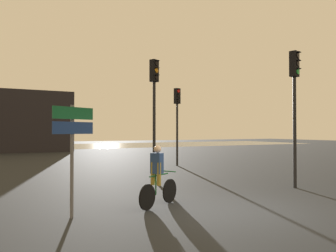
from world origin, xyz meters
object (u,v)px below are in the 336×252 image
(traffic_light_near_right, at_px, (295,93))
(direction_sign_post, at_px, (73,140))
(cyclist, at_px, (158,176))
(traffic_light_center, at_px, (154,97))
(traffic_light_far_right, at_px, (177,112))

(traffic_light_near_right, relative_size, direction_sign_post, 1.86)
(cyclist, bearing_deg, direction_sign_post, -117.00)
(traffic_light_center, xyz_separation_m, direction_sign_post, (-4.09, -4.40, -1.59))
(traffic_light_far_right, relative_size, traffic_light_center, 0.91)
(direction_sign_post, xyz_separation_m, cyclist, (2.22, 0.12, -0.97))
(traffic_light_near_right, height_order, cyclist, traffic_light_near_right)
(traffic_light_center, bearing_deg, cyclist, 42.42)
(traffic_light_far_right, distance_m, traffic_light_center, 5.81)
(traffic_light_near_right, xyz_separation_m, direction_sign_post, (-7.78, -0.53, -1.54))
(traffic_light_far_right, bearing_deg, traffic_light_near_right, 81.45)
(traffic_light_near_right, bearing_deg, traffic_light_far_right, -107.64)
(traffic_light_far_right, height_order, traffic_light_center, traffic_light_center)
(traffic_light_near_right, relative_size, traffic_light_center, 0.98)
(cyclist, bearing_deg, traffic_light_center, 126.33)
(traffic_light_near_right, relative_size, cyclist, 2.98)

